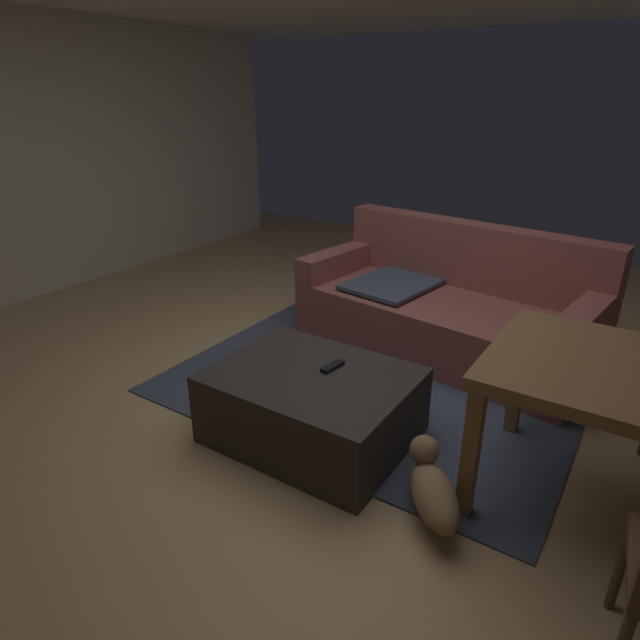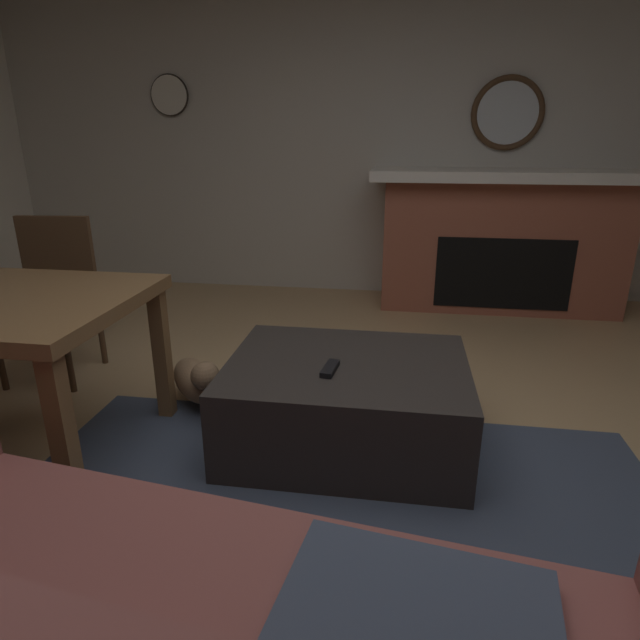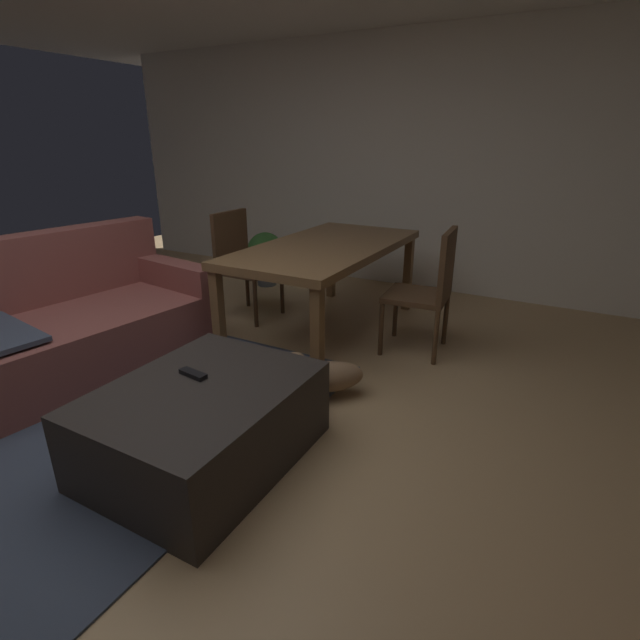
# 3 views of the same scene
# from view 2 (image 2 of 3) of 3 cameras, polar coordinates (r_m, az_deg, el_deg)

# --- Properties ---
(floor) EXTENTS (8.45, 8.45, 0.00)m
(floor) POSITION_cam_2_polar(r_m,az_deg,el_deg) (2.17, 2.82, -19.73)
(floor) COLOR tan
(wall_back_fireplace_side) EXTENTS (7.44, 0.12, 2.51)m
(wall_back_fireplace_side) POSITION_cam_2_polar(r_m,az_deg,el_deg) (4.85, 7.18, 17.78)
(wall_back_fireplace_side) COLOR beige
(wall_back_fireplace_side) RESTS_ON ground
(area_rug) EXTENTS (2.60, 2.00, 0.01)m
(area_rug) POSITION_cam_2_polar(r_m,az_deg,el_deg) (1.96, 0.36, -24.48)
(area_rug) COLOR #3D475B
(area_rug) RESTS_ON ground
(fireplace) EXTENTS (2.13, 0.76, 1.13)m
(fireplace) POSITION_cam_2_polar(r_m,az_deg,el_deg) (4.61, 18.96, 8.25)
(fireplace) COLOR #9E5642
(fireplace) RESTS_ON ground
(round_wall_mirror) EXTENTS (0.58, 0.05, 0.58)m
(round_wall_mirror) POSITION_cam_2_polar(r_m,az_deg,el_deg) (4.83, 19.71, 20.39)
(round_wall_mirror) COLOR #4C331E
(ottoman_coffee_table) EXTENTS (1.07, 0.83, 0.41)m
(ottoman_coffee_table) POSITION_cam_2_polar(r_m,az_deg,el_deg) (2.44, 2.91, -9.03)
(ottoman_coffee_table) COLOR #2D2826
(ottoman_coffee_table) RESTS_ON ground
(tv_remote) EXTENTS (0.07, 0.16, 0.02)m
(tv_remote) POSITION_cam_2_polar(r_m,az_deg,el_deg) (2.26, 1.09, -5.29)
(tv_remote) COLOR black
(tv_remote) RESTS_ON ottoman_coffee_table
(dining_chair_south) EXTENTS (0.48, 0.48, 0.93)m
(dining_chair_south) POSITION_cam_2_polar(r_m,az_deg,el_deg) (3.48, -27.06, 3.13)
(dining_chair_south) COLOR #513823
(dining_chair_south) RESTS_ON ground
(small_dog) EXTENTS (0.42, 0.47, 0.27)m
(small_dog) POSITION_cam_2_polar(r_m,az_deg,el_deg) (2.85, -13.28, -6.29)
(small_dog) COLOR #8C6B4C
(small_dog) RESTS_ON ground
(wall_clock) EXTENTS (0.35, 0.03, 0.35)m
(wall_clock) POSITION_cam_2_polar(r_m,az_deg,el_deg) (5.20, -16.03, 22.42)
(wall_clock) COLOR silver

